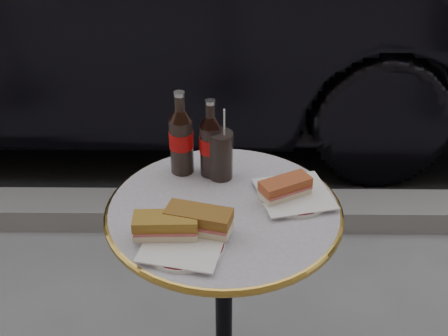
{
  "coord_description": "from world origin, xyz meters",
  "views": [
    {
      "loc": [
        0.01,
        -1.19,
        1.6
      ],
      "look_at": [
        0.0,
        0.05,
        0.82
      ],
      "focal_mm": 45.0,
      "sensor_mm": 36.0,
      "label": 1
    }
  ],
  "objects_px": {
    "bistro_table": "(224,307)",
    "plate_left": "(184,244)",
    "plate_right": "(294,196)",
    "cola_bottle_right": "(211,138)",
    "cola_bottle_left": "(181,133)",
    "cola_glass": "(221,155)"
  },
  "relations": [
    {
      "from": "cola_bottle_right",
      "to": "cola_glass",
      "type": "distance_m",
      "value": 0.06
    },
    {
      "from": "cola_bottle_left",
      "to": "plate_right",
      "type": "bearing_deg",
      "value": -23.03
    },
    {
      "from": "bistro_table",
      "to": "cola_bottle_right",
      "type": "bearing_deg",
      "value": 103.2
    },
    {
      "from": "bistro_table",
      "to": "plate_right",
      "type": "xyz_separation_m",
      "value": [
        0.19,
        0.04,
        0.37
      ]
    },
    {
      "from": "bistro_table",
      "to": "plate_left",
      "type": "height_order",
      "value": "plate_left"
    },
    {
      "from": "plate_right",
      "to": "bistro_table",
      "type": "bearing_deg",
      "value": -167.03
    },
    {
      "from": "bistro_table",
      "to": "plate_left",
      "type": "xyz_separation_m",
      "value": [
        -0.09,
        -0.16,
        0.37
      ]
    },
    {
      "from": "bistro_table",
      "to": "cola_bottle_right",
      "type": "distance_m",
      "value": 0.51
    },
    {
      "from": "bistro_table",
      "to": "cola_bottle_left",
      "type": "distance_m",
      "value": 0.53
    },
    {
      "from": "cola_bottle_right",
      "to": "cola_glass",
      "type": "height_order",
      "value": "cola_bottle_right"
    },
    {
      "from": "plate_right",
      "to": "cola_bottle_left",
      "type": "bearing_deg",
      "value": 156.97
    },
    {
      "from": "plate_right",
      "to": "cola_glass",
      "type": "distance_m",
      "value": 0.23
    },
    {
      "from": "cola_bottle_right",
      "to": "cola_bottle_left",
      "type": "bearing_deg",
      "value": 170.86
    },
    {
      "from": "plate_left",
      "to": "cola_glass",
      "type": "relative_size",
      "value": 1.38
    },
    {
      "from": "plate_right",
      "to": "cola_bottle_left",
      "type": "distance_m",
      "value": 0.35
    },
    {
      "from": "plate_left",
      "to": "plate_right",
      "type": "distance_m",
      "value": 0.35
    },
    {
      "from": "bistro_table",
      "to": "cola_bottle_right",
      "type": "xyz_separation_m",
      "value": [
        -0.04,
        0.16,
        0.48
      ]
    },
    {
      "from": "plate_right",
      "to": "cola_bottle_right",
      "type": "distance_m",
      "value": 0.28
    },
    {
      "from": "bistro_table",
      "to": "plate_left",
      "type": "bearing_deg",
      "value": -120.07
    },
    {
      "from": "plate_left",
      "to": "bistro_table",
      "type": "bearing_deg",
      "value": 59.93
    },
    {
      "from": "plate_left",
      "to": "cola_bottle_right",
      "type": "height_order",
      "value": "cola_bottle_right"
    },
    {
      "from": "cola_bottle_left",
      "to": "plate_left",
      "type": "bearing_deg",
      "value": -85.28
    }
  ]
}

